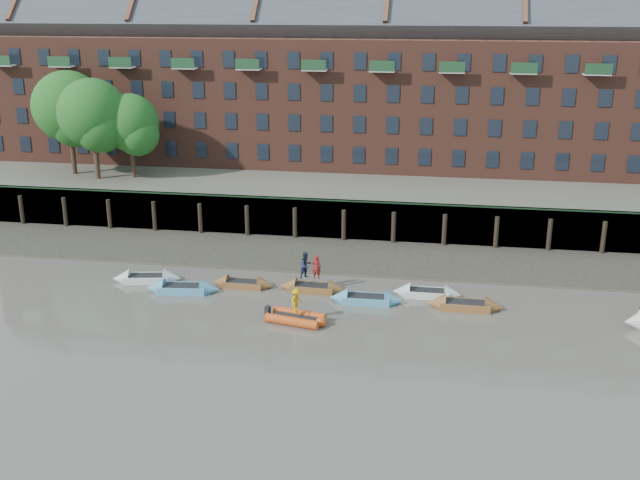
% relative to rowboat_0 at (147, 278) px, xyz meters
% --- Properties ---
extents(ground, '(220.00, 220.00, 0.00)m').
position_rel_rowboat_0_xyz_m(ground, '(14.25, -10.54, -0.24)').
color(ground, '#625B53').
rests_on(ground, ground).
extents(foreshore, '(110.00, 8.00, 0.50)m').
position_rel_rowboat_0_xyz_m(foreshore, '(14.25, 7.46, -0.24)').
color(foreshore, '#3D382F').
rests_on(foreshore, ground).
extents(mud_band, '(110.00, 1.60, 0.10)m').
position_rel_rowboat_0_xyz_m(mud_band, '(14.25, 4.06, -0.24)').
color(mud_band, '#4C4336').
rests_on(mud_band, ground).
extents(river_wall, '(110.00, 1.23, 3.30)m').
position_rel_rowboat_0_xyz_m(river_wall, '(14.25, 11.84, 1.35)').
color(river_wall, '#2D2A26').
rests_on(river_wall, ground).
extents(bank_terrace, '(110.00, 28.00, 3.20)m').
position_rel_rowboat_0_xyz_m(bank_terrace, '(14.25, 25.46, 1.36)').
color(bank_terrace, '#5E594D').
rests_on(bank_terrace, ground).
extents(apartment_terrace, '(80.60, 15.56, 20.98)m').
position_rel_rowboat_0_xyz_m(apartment_terrace, '(14.25, 26.45, 12.58)').
color(apartment_terrace, brown).
rests_on(apartment_terrace, bank_terrace).
extents(tree_cluster, '(11.76, 7.74, 9.40)m').
position_rel_rowboat_0_xyz_m(tree_cluster, '(-11.36, 16.81, 8.76)').
color(tree_cluster, '#3A281C').
rests_on(tree_cluster, bank_terrace).
extents(rowboat_0, '(4.91, 2.21, 1.37)m').
position_rel_rowboat_0_xyz_m(rowboat_0, '(0.00, 0.00, 0.00)').
color(rowboat_0, silver).
rests_on(rowboat_0, ground).
extents(rowboat_1, '(5.05, 1.95, 1.43)m').
position_rel_rowboat_0_xyz_m(rowboat_1, '(3.09, -1.44, 0.01)').
color(rowboat_1, '#4F94BD').
rests_on(rowboat_1, ground).
extents(rowboat_2, '(4.30, 1.27, 1.25)m').
position_rel_rowboat_0_xyz_m(rowboat_2, '(6.83, 0.12, -0.02)').
color(rowboat_2, brown).
rests_on(rowboat_2, ground).
extents(rowboat_3, '(4.55, 1.45, 1.31)m').
position_rel_rowboat_0_xyz_m(rowboat_3, '(11.63, 0.12, -0.01)').
color(rowboat_3, brown).
rests_on(rowboat_3, ground).
extents(rowboat_4, '(4.77, 1.48, 1.38)m').
position_rel_rowboat_0_xyz_m(rowboat_4, '(15.38, -1.27, 0.00)').
color(rowboat_4, '#4F94BD').
rests_on(rowboat_4, ground).
extents(rowboat_5, '(4.50, 1.31, 1.31)m').
position_rel_rowboat_0_xyz_m(rowboat_5, '(19.23, 0.45, -0.01)').
color(rowboat_5, silver).
rests_on(rowboat_5, ground).
extents(rowboat_6, '(4.85, 1.46, 1.40)m').
position_rel_rowboat_0_xyz_m(rowboat_6, '(21.66, -1.26, 0.01)').
color(rowboat_6, brown).
rests_on(rowboat_6, ground).
extents(rib_tender, '(3.80, 2.42, 0.64)m').
position_rel_rowboat_0_xyz_m(rib_tender, '(11.61, -4.98, 0.04)').
color(rib_tender, '#CF4917').
rests_on(rib_tender, ground).
extents(person_rower_a, '(0.64, 0.46, 1.66)m').
position_rel_rowboat_0_xyz_m(person_rower_a, '(11.88, 0.22, 1.47)').
color(person_rower_a, maroon).
rests_on(person_rower_a, rowboat_3).
extents(person_rower_b, '(1.09, 1.11, 1.81)m').
position_rel_rowboat_0_xyz_m(person_rower_b, '(11.17, 0.23, 1.54)').
color(person_rower_b, '#19233F').
rests_on(person_rower_b, rowboat_3).
extents(person_rib_crew, '(0.91, 1.16, 1.57)m').
position_rel_rowboat_0_xyz_m(person_rib_crew, '(11.53, -4.95, 1.14)').
color(person_rib_crew, orange).
rests_on(person_rib_crew, rib_tender).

